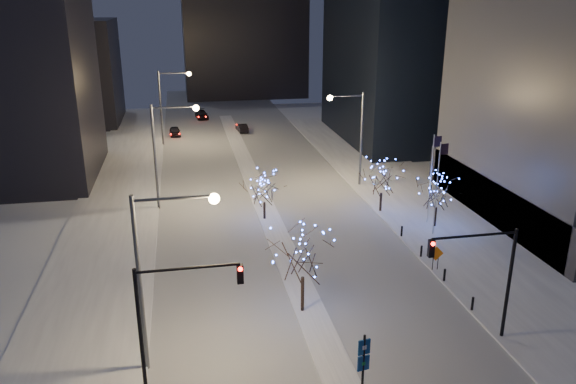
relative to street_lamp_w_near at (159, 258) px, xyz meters
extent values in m
plane|color=white|center=(8.94, -2.00, -6.50)|extent=(160.00, 160.00, 0.00)
cube|color=#A5ABB4|center=(8.94, 33.00, -6.49)|extent=(20.00, 130.00, 0.02)
cube|color=white|center=(8.94, 28.00, -6.42)|extent=(2.00, 80.00, 0.15)
cube|color=white|center=(23.94, 18.00, -6.42)|extent=(10.00, 90.00, 0.15)
cube|color=white|center=(-5.06, 18.00, -6.42)|extent=(8.00, 90.00, 0.15)
cube|color=black|center=(-17.06, 68.00, 1.50)|extent=(18.00, 16.00, 16.00)
cylinder|color=#595E66|center=(-1.06, 0.00, -1.50)|extent=(0.24, 0.24, 10.00)
cylinder|color=#595E66|center=(0.94, 0.00, 3.20)|extent=(4.00, 0.16, 0.16)
sphere|color=#FDCA7E|center=(2.94, 0.00, 3.05)|extent=(0.56, 0.56, 0.56)
cylinder|color=#595E66|center=(-1.06, 25.00, -1.50)|extent=(0.24, 0.24, 10.00)
cylinder|color=#595E66|center=(0.94, 25.00, 3.20)|extent=(4.00, 0.16, 0.16)
sphere|color=#FDCA7E|center=(2.94, 25.00, 3.05)|extent=(0.56, 0.56, 0.56)
cylinder|color=#595E66|center=(-1.06, 50.00, -1.50)|extent=(0.24, 0.24, 10.00)
cylinder|color=#595E66|center=(0.94, 50.00, 3.20)|extent=(4.00, 0.16, 0.16)
sphere|color=#FDCA7E|center=(2.94, 50.00, 3.05)|extent=(0.56, 0.56, 0.56)
cylinder|color=#595E66|center=(19.94, 28.00, -1.50)|extent=(0.24, 0.24, 10.00)
cylinder|color=#595E66|center=(18.19, 28.00, 3.20)|extent=(3.50, 0.16, 0.16)
sphere|color=#FDCA7E|center=(16.44, 28.00, 3.05)|extent=(0.56, 0.56, 0.56)
cylinder|color=black|center=(-1.06, -2.00, -3.00)|extent=(0.20, 0.20, 7.00)
cylinder|color=black|center=(1.44, -2.00, 0.30)|extent=(5.00, 0.14, 0.14)
cube|color=black|center=(3.94, -2.00, -0.25)|extent=(0.32, 0.28, 1.00)
sphere|color=#FF0C05|center=(3.94, -2.18, 0.10)|extent=(0.22, 0.22, 0.22)
cylinder|color=black|center=(19.44, -1.00, -3.00)|extent=(0.20, 0.20, 7.00)
cylinder|color=black|center=(16.94, -1.00, 0.30)|extent=(5.00, 0.14, 0.14)
cube|color=black|center=(14.44, -1.00, -0.25)|extent=(0.32, 0.28, 1.00)
sphere|color=#FF0C05|center=(14.44, -1.18, 0.10)|extent=(0.22, 0.22, 0.22)
cylinder|color=silver|center=(21.94, 14.00, -2.35)|extent=(0.10, 0.10, 8.00)
cube|color=black|center=(22.29, 14.00, 1.05)|extent=(0.70, 0.03, 0.90)
cylinder|color=silver|center=(22.54, 16.50, -2.35)|extent=(0.10, 0.10, 8.00)
cube|color=black|center=(22.89, 16.50, 1.05)|extent=(0.70, 0.03, 0.90)
cylinder|color=black|center=(19.14, 2.00, -5.90)|extent=(0.16, 0.16, 0.90)
cylinder|color=black|center=(19.14, 6.00, -5.90)|extent=(0.16, 0.16, 0.90)
cylinder|color=black|center=(19.14, 10.00, -5.90)|extent=(0.16, 0.16, 0.90)
cylinder|color=black|center=(19.14, 14.00, -5.90)|extent=(0.16, 0.16, 0.90)
imported|color=black|center=(0.54, 55.36, -5.86)|extent=(1.73, 3.81, 1.27)
imported|color=black|center=(10.44, 55.88, -5.87)|extent=(1.68, 3.93, 1.26)
imported|color=black|center=(4.94, 66.96, -5.83)|extent=(2.30, 4.77, 1.34)
cylinder|color=black|center=(8.44, 4.02, -5.17)|extent=(0.22, 0.22, 2.36)
cylinder|color=black|center=(8.44, 20.16, -5.57)|extent=(0.22, 0.22, 1.55)
cylinder|color=black|center=(22.85, 15.61, -5.49)|extent=(0.22, 0.22, 1.71)
cylinder|color=black|center=(19.44, 20.05, -5.48)|extent=(0.22, 0.22, 1.74)
cylinder|color=black|center=(9.66, -4.44, -4.69)|extent=(0.12, 0.12, 3.61)
cube|color=navy|center=(9.66, -4.44, -3.56)|extent=(0.64, 0.19, 0.83)
cube|color=navy|center=(9.66, -4.44, -4.49)|extent=(0.64, 0.19, 0.83)
cylinder|color=black|center=(19.04, 7.74, -5.80)|extent=(0.06, 0.06, 1.10)
cylinder|color=black|center=(19.44, 7.74, -5.80)|extent=(0.06, 0.06, 1.10)
cube|color=orange|center=(19.24, 7.74, -5.05)|extent=(1.13, 0.09, 1.13)
camera|label=1|loc=(1.57, -26.73, 12.58)|focal=35.00mm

